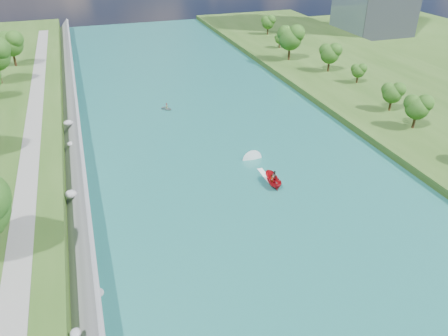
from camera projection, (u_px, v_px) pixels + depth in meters
name	position (u px, v px, depth m)	size (l,w,h in m)	color
ground	(270.00, 217.00, 62.55)	(260.00, 260.00, 0.00)	#2D5119
river_water	(225.00, 155.00, 78.97)	(55.00, 240.00, 0.10)	#185B5E
berm_east	(447.00, 117.00, 92.24)	(44.00, 240.00, 1.50)	#2D5119
riprap_bank	(75.00, 172.00, 70.21)	(4.03, 236.00, 4.21)	slate
riverside_path	(29.00, 166.00, 68.29)	(3.00, 200.00, 0.10)	gray
trees_east	(405.00, 96.00, 87.39)	(12.74, 146.40, 11.69)	#254913
motorboat	(270.00, 177.00, 70.59)	(3.60, 19.14, 2.13)	#B80E17
raft	(167.00, 108.00, 97.42)	(3.15, 3.25, 1.47)	gray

